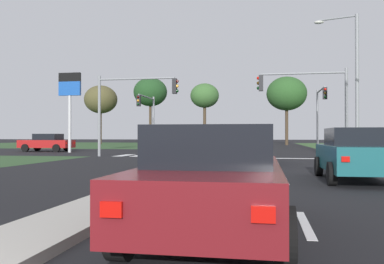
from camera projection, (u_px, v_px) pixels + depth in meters
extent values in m
plane|color=black|center=(226.00, 153.00, 31.70)|extent=(200.00, 200.00, 0.00)
cube|color=#2D4C28|center=(68.00, 145.00, 60.25)|extent=(35.00, 35.00, 0.01)
cube|color=#ADA89E|center=(171.00, 176.00, 12.99)|extent=(1.20, 22.00, 0.14)
cube|color=gray|center=(243.00, 145.00, 56.32)|extent=(1.20, 36.00, 0.14)
cube|color=silver|center=(305.00, 224.00, 6.24)|extent=(0.14, 2.00, 0.01)
cube|color=silver|center=(285.00, 181.00, 12.15)|extent=(0.14, 2.00, 0.01)
cube|color=silver|center=(278.00, 166.00, 18.05)|extent=(0.14, 2.00, 0.01)
cube|color=silver|center=(275.00, 158.00, 23.96)|extent=(0.14, 2.00, 0.01)
cube|color=silver|center=(280.00, 158.00, 24.14)|extent=(6.40, 0.50, 0.01)
cube|color=silver|center=(124.00, 155.00, 27.69)|extent=(0.70, 2.80, 0.01)
cube|color=silver|center=(141.00, 155.00, 27.49)|extent=(0.70, 2.80, 0.01)
cube|color=silver|center=(157.00, 156.00, 27.29)|extent=(0.70, 2.80, 0.01)
cube|color=silver|center=(174.00, 156.00, 27.09)|extent=(0.70, 2.80, 0.01)
cube|color=silver|center=(192.00, 156.00, 26.89)|extent=(0.70, 2.80, 0.01)
cube|color=silver|center=(209.00, 156.00, 26.69)|extent=(0.70, 2.80, 0.01)
cube|color=maroon|center=(216.00, 187.00, 5.72)|extent=(1.73, 4.49, 0.64)
cube|color=black|center=(215.00, 145.00, 5.58)|extent=(1.52, 2.07, 0.52)
cube|color=red|center=(111.00, 209.00, 3.61)|extent=(0.20, 0.04, 0.14)
cube|color=red|center=(263.00, 214.00, 3.38)|extent=(0.20, 0.04, 0.14)
cylinder|color=black|center=(177.00, 194.00, 7.28)|extent=(0.22, 0.64, 0.64)
cylinder|color=black|center=(276.00, 196.00, 6.98)|extent=(0.22, 0.64, 0.64)
cylinder|color=black|center=(121.00, 231.00, 4.45)|extent=(0.22, 0.64, 0.64)
cylinder|color=black|center=(284.00, 237.00, 4.15)|extent=(0.22, 0.64, 0.64)
cube|color=navy|center=(251.00, 150.00, 20.02)|extent=(1.73, 4.45, 0.65)
cube|color=black|center=(251.00, 138.00, 19.88)|extent=(1.52, 2.05, 0.52)
cube|color=red|center=(234.00, 150.00, 17.93)|extent=(0.20, 0.04, 0.14)
cube|color=red|center=(265.00, 150.00, 17.70)|extent=(0.20, 0.04, 0.14)
cylinder|color=black|center=(236.00, 155.00, 21.57)|extent=(0.22, 0.64, 0.64)
cylinder|color=black|center=(269.00, 155.00, 21.27)|extent=(0.22, 0.64, 0.64)
cylinder|color=black|center=(231.00, 158.00, 18.77)|extent=(0.22, 0.64, 0.64)
cylinder|color=black|center=(270.00, 158.00, 18.47)|extent=(0.22, 0.64, 0.64)
cube|color=#B7B7BC|center=(214.00, 142.00, 42.04)|extent=(1.72, 4.51, 0.73)
cube|color=black|center=(214.00, 136.00, 42.19)|extent=(1.52, 2.07, 0.52)
cube|color=red|center=(222.00, 141.00, 44.17)|extent=(0.20, 0.04, 0.14)
cube|color=red|center=(210.00, 141.00, 44.39)|extent=(0.20, 0.04, 0.14)
cylinder|color=black|center=(221.00, 146.00, 40.47)|extent=(0.22, 0.64, 0.64)
cylinder|color=black|center=(203.00, 146.00, 40.76)|extent=(0.22, 0.64, 0.64)
cylinder|color=black|center=(224.00, 145.00, 43.31)|extent=(0.22, 0.64, 0.64)
cylinder|color=black|center=(207.00, 145.00, 43.61)|extent=(0.22, 0.64, 0.64)
cube|color=#19565B|center=(355.00, 158.00, 12.26)|extent=(1.73, 4.27, 0.73)
cube|color=black|center=(356.00, 137.00, 12.12)|extent=(1.52, 1.97, 0.52)
cube|color=red|center=(346.00, 159.00, 10.25)|extent=(0.20, 0.04, 0.14)
cylinder|color=black|center=(319.00, 166.00, 13.76)|extent=(0.22, 0.64, 0.64)
cylinder|color=black|center=(373.00, 167.00, 13.46)|extent=(0.22, 0.64, 0.64)
cylinder|color=black|center=(332.00, 174.00, 11.06)|extent=(0.22, 0.64, 0.64)
cube|color=#A31919|center=(47.00, 144.00, 34.49)|extent=(4.33, 1.85, 0.64)
cube|color=black|center=(48.00, 137.00, 34.47)|extent=(1.99, 1.62, 0.52)
cube|color=red|center=(67.00, 143.00, 33.42)|extent=(0.04, 0.20, 0.14)
cube|color=red|center=(75.00, 143.00, 34.80)|extent=(0.04, 0.20, 0.14)
cylinder|color=black|center=(25.00, 148.00, 33.82)|extent=(0.64, 0.22, 0.64)
cylinder|color=black|center=(37.00, 147.00, 35.63)|extent=(0.64, 0.22, 0.64)
cylinder|color=black|center=(56.00, 148.00, 33.34)|extent=(0.64, 0.22, 0.64)
cylinder|color=black|center=(67.00, 147.00, 35.15)|extent=(0.64, 0.22, 0.64)
cube|color=black|center=(231.00, 140.00, 64.28)|extent=(1.82, 4.23, 0.66)
cube|color=black|center=(231.00, 136.00, 64.44)|extent=(1.60, 1.94, 0.52)
cube|color=red|center=(236.00, 139.00, 66.27)|extent=(0.20, 0.04, 0.14)
cube|color=red|center=(227.00, 139.00, 66.51)|extent=(0.20, 0.04, 0.14)
cylinder|color=black|center=(236.00, 142.00, 62.79)|extent=(0.22, 0.64, 0.64)
cylinder|color=black|center=(224.00, 142.00, 63.11)|extent=(0.22, 0.64, 0.64)
cylinder|color=black|center=(237.00, 142.00, 65.46)|extent=(0.22, 0.64, 0.64)
cylinder|color=black|center=(226.00, 142.00, 65.77)|extent=(0.22, 0.64, 0.64)
cylinder|color=gray|center=(346.00, 113.00, 23.90)|extent=(0.18, 0.18, 5.28)
cylinder|color=gray|center=(303.00, 73.00, 24.35)|extent=(4.90, 0.12, 0.12)
cube|color=black|center=(261.00, 83.00, 24.77)|extent=(0.26, 0.32, 0.95)
sphere|color=red|center=(258.00, 78.00, 24.80)|extent=(0.20, 0.20, 0.20)
sphere|color=#3A2405|center=(258.00, 83.00, 24.79)|extent=(0.20, 0.20, 0.20)
sphere|color=black|center=(258.00, 88.00, 24.79)|extent=(0.20, 0.20, 0.20)
cylinder|color=gray|center=(99.00, 116.00, 26.54)|extent=(0.18, 0.18, 5.20)
cylinder|color=gray|center=(136.00, 79.00, 26.12)|extent=(4.97, 0.12, 0.12)
cube|color=black|center=(175.00, 86.00, 25.69)|extent=(0.26, 0.32, 0.95)
sphere|color=#360503|center=(177.00, 81.00, 25.66)|extent=(0.20, 0.20, 0.20)
sphere|color=orange|center=(177.00, 86.00, 25.66)|extent=(0.20, 0.20, 0.20)
sphere|color=black|center=(177.00, 91.00, 25.66)|extent=(0.20, 0.20, 0.20)
cylinder|color=gray|center=(154.00, 123.00, 39.53)|extent=(0.18, 0.18, 5.07)
cylinder|color=gray|center=(147.00, 97.00, 37.20)|extent=(0.12, 4.77, 0.12)
cube|color=black|center=(139.00, 101.00, 34.85)|extent=(0.32, 0.26, 0.95)
sphere|color=#360503|center=(138.00, 97.00, 34.69)|extent=(0.20, 0.20, 0.20)
sphere|color=orange|center=(138.00, 101.00, 34.69)|extent=(0.20, 0.20, 0.20)
sphere|color=black|center=(138.00, 104.00, 34.69)|extent=(0.20, 0.20, 0.20)
cylinder|color=gray|center=(318.00, 120.00, 36.90)|extent=(0.18, 0.18, 5.44)
cylinder|color=gray|center=(321.00, 90.00, 34.64)|extent=(0.12, 4.64, 0.12)
cube|color=black|center=(325.00, 93.00, 32.35)|extent=(0.32, 0.26, 0.95)
sphere|color=red|center=(325.00, 89.00, 32.20)|extent=(0.20, 0.20, 0.20)
sphere|color=#3A2405|center=(325.00, 93.00, 32.19)|extent=(0.20, 0.20, 0.20)
sphere|color=black|center=(325.00, 97.00, 32.19)|extent=(0.20, 0.20, 0.20)
cylinder|color=gray|center=(357.00, 87.00, 23.05)|extent=(0.20, 0.20, 8.18)
cylinder|color=gray|center=(337.00, 18.00, 23.58)|extent=(2.01, 0.75, 0.10)
ellipsoid|color=#B2B2A8|center=(319.00, 22.00, 24.07)|extent=(0.56, 0.28, 0.20)
cylinder|color=#335184|center=(240.00, 143.00, 45.19)|extent=(0.16, 0.16, 0.70)
cylinder|color=#4C4C4C|center=(240.00, 137.00, 45.20)|extent=(0.34, 0.34, 0.73)
sphere|color=tan|center=(240.00, 132.00, 45.20)|extent=(0.21, 0.21, 0.21)
cylinder|color=silver|center=(70.00, 124.00, 32.48)|extent=(0.24, 0.24, 4.50)
cube|color=#194CA5|center=(70.00, 89.00, 32.50)|extent=(1.80, 0.24, 1.10)
cube|color=black|center=(70.00, 77.00, 32.51)|extent=(1.80, 0.24, 0.70)
cylinder|color=#423323|center=(101.00, 126.00, 64.78)|extent=(0.30, 0.30, 5.59)
ellipsoid|color=#4C4728|center=(101.00, 99.00, 64.82)|extent=(5.18, 5.18, 4.40)
cylinder|color=#423323|center=(150.00, 123.00, 61.78)|extent=(0.38, 0.38, 6.49)
ellipsoid|color=#1E421E|center=(150.00, 92.00, 61.81)|extent=(5.04, 5.04, 4.28)
cylinder|color=#423323|center=(205.00, 124.00, 61.41)|extent=(0.45, 0.45, 6.12)
ellipsoid|color=#38602D|center=(205.00, 96.00, 61.45)|extent=(4.27, 4.27, 3.63)
cylinder|color=#423323|center=(287.00, 125.00, 56.87)|extent=(0.43, 0.43, 5.62)
ellipsoid|color=#285123|center=(287.00, 94.00, 56.91)|extent=(5.52, 5.52, 4.69)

